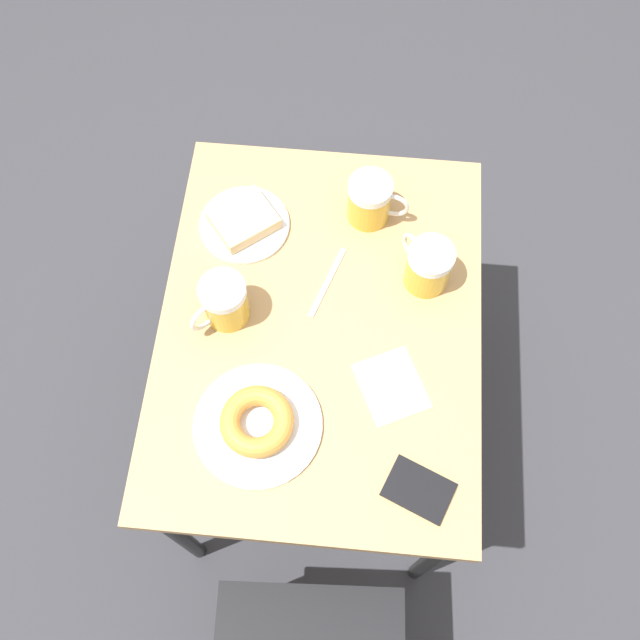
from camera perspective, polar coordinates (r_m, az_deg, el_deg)
The scene contains 10 objects.
ground_plane at distance 2.18m, azimuth 0.00°, elevation -7.95°, with size 8.00×8.00×0.00m, color #333338.
table at distance 1.58m, azimuth 0.00°, elevation -1.37°, with size 0.68×0.90×0.71m.
plate_with_cake at distance 1.63m, azimuth -6.10°, elevation 7.80°, with size 0.20×0.20×0.04m.
plate_with_donut at distance 1.42m, azimuth -5.04°, elevation -8.20°, with size 0.26×0.26×0.05m.
beer_mug_left at distance 1.60m, azimuth 4.05°, elevation 9.52°, with size 0.14×0.10×0.12m.
beer_mug_center at distance 1.49m, azimuth -7.70°, elevation 1.46°, with size 0.11×0.12×0.12m.
beer_mug_right at distance 1.53m, azimuth 8.62°, elevation 4.31°, with size 0.11×0.12×0.12m.
napkin_folded at distance 1.47m, azimuth 5.74°, elevation -5.28°, with size 0.17×0.18×0.00m.
fork at distance 1.56m, azimuth 0.61°, elevation 3.05°, with size 0.07×0.18×0.00m.
passport_near_edge at distance 1.42m, azimuth 7.90°, elevation -13.29°, with size 0.15×0.13×0.01m.
Camera 1 is at (-0.06, 0.62, 2.09)m, focal length 40.00 mm.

